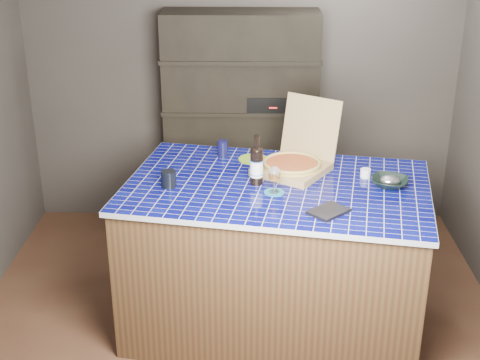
{
  "coord_description": "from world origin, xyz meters",
  "views": [
    {
      "loc": [
        0.09,
        -3.57,
        2.6
      ],
      "look_at": [
        0.02,
        0.0,
        1.07
      ],
      "focal_mm": 50.0,
      "sensor_mm": 36.0,
      "label": 1
    }
  ],
  "objects_px": {
    "kitchen_island": "(275,256)",
    "dvd_case": "(329,211)",
    "mead_bottle": "(257,165)",
    "wine_glass": "(275,175)",
    "pizza_box": "(294,162)",
    "bowl": "(390,182)"
  },
  "relations": [
    {
      "from": "wine_glass",
      "to": "dvd_case",
      "type": "relative_size",
      "value": 0.76
    },
    {
      "from": "dvd_case",
      "to": "bowl",
      "type": "distance_m",
      "value": 0.55
    },
    {
      "from": "pizza_box",
      "to": "kitchen_island",
      "type": "bearing_deg",
      "value": -85.01
    },
    {
      "from": "kitchen_island",
      "to": "dvd_case",
      "type": "height_order",
      "value": "dvd_case"
    },
    {
      "from": "kitchen_island",
      "to": "pizza_box",
      "type": "relative_size",
      "value": 3.24
    },
    {
      "from": "dvd_case",
      "to": "pizza_box",
      "type": "bearing_deg",
      "value": 151.67
    },
    {
      "from": "wine_glass",
      "to": "kitchen_island",
      "type": "bearing_deg",
      "value": 80.77
    },
    {
      "from": "kitchen_island",
      "to": "bowl",
      "type": "height_order",
      "value": "bowl"
    },
    {
      "from": "mead_bottle",
      "to": "wine_glass",
      "type": "xyz_separation_m",
      "value": [
        0.1,
        -0.13,
        -0.01
      ]
    },
    {
      "from": "kitchen_island",
      "to": "dvd_case",
      "type": "bearing_deg",
      "value": -44.8
    },
    {
      "from": "kitchen_island",
      "to": "wine_glass",
      "type": "relative_size",
      "value": 12.4
    },
    {
      "from": "bowl",
      "to": "dvd_case",
      "type": "bearing_deg",
      "value": -137.3
    },
    {
      "from": "pizza_box",
      "to": "wine_glass",
      "type": "height_order",
      "value": "pizza_box"
    },
    {
      "from": "pizza_box",
      "to": "mead_bottle",
      "type": "distance_m",
      "value": 0.32
    },
    {
      "from": "pizza_box",
      "to": "wine_glass",
      "type": "xyz_separation_m",
      "value": [
        -0.13,
        -0.34,
        0.05
      ]
    },
    {
      "from": "pizza_box",
      "to": "bowl",
      "type": "bearing_deg",
      "value": 10.47
    },
    {
      "from": "wine_glass",
      "to": "dvd_case",
      "type": "distance_m",
      "value": 0.41
    },
    {
      "from": "pizza_box",
      "to": "bowl",
      "type": "height_order",
      "value": "pizza_box"
    },
    {
      "from": "pizza_box",
      "to": "mead_bottle",
      "type": "xyz_separation_m",
      "value": [
        -0.24,
        -0.2,
        0.06
      ]
    },
    {
      "from": "mead_bottle",
      "to": "kitchen_island",
      "type": "bearing_deg",
      "value": -4.19
    },
    {
      "from": "kitchen_island",
      "to": "pizza_box",
      "type": "distance_m",
      "value": 0.61
    },
    {
      "from": "dvd_case",
      "to": "bowl",
      "type": "relative_size",
      "value": 0.98
    }
  ]
}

